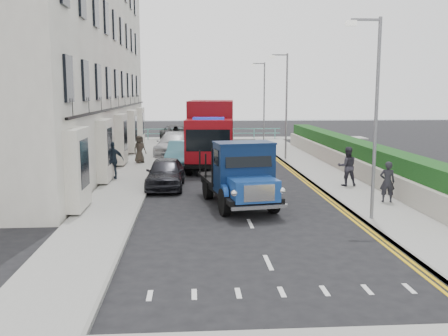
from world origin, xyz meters
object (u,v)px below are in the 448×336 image
(lamp_far, at_px, (263,98))
(pedestrian_east_near, at_px, (387,182))
(lamp_mid, at_px, (285,100))
(parked_car_front, at_px, (165,173))
(lamp_near, at_px, (373,108))
(red_lorry, at_px, (211,132))
(bedford_lorry, at_px, (242,179))

(lamp_far, relative_size, pedestrian_east_near, 4.21)
(lamp_mid, distance_m, parked_car_front, 12.31)
(lamp_mid, relative_size, pedestrian_east_near, 4.21)
(parked_car_front, bearing_deg, pedestrian_east_near, -23.24)
(lamp_mid, xyz_separation_m, lamp_far, (0.00, 10.00, 0.00))
(lamp_near, height_order, lamp_mid, same)
(lamp_far, distance_m, red_lorry, 13.66)
(bedford_lorry, distance_m, red_lorry, 11.24)
(bedford_lorry, bearing_deg, lamp_near, -37.78)
(lamp_far, distance_m, pedestrian_east_near, 23.74)
(red_lorry, bearing_deg, bedford_lorry, -81.42)
(lamp_far, bearing_deg, lamp_near, -90.00)
(lamp_mid, height_order, pedestrian_east_near, lamp_mid)
(lamp_mid, relative_size, parked_car_front, 1.65)
(lamp_mid, distance_m, pedestrian_east_near, 13.92)
(lamp_far, xyz_separation_m, parked_car_front, (-7.42, -19.26, -3.27))
(bedford_lorry, bearing_deg, parked_car_front, 115.49)
(lamp_near, relative_size, pedestrian_east_near, 4.21)
(lamp_mid, bearing_deg, pedestrian_east_near, -82.94)
(lamp_near, xyz_separation_m, bedford_lorry, (-4.22, 2.24, -2.80))
(bedford_lorry, relative_size, parked_car_front, 1.35)
(lamp_near, relative_size, lamp_far, 1.00)
(lamp_far, height_order, pedestrian_east_near, lamp_far)
(pedestrian_east_near, bearing_deg, parked_car_front, -13.14)
(lamp_far, relative_size, red_lorry, 0.90)
(lamp_near, relative_size, red_lorry, 0.90)
(bedford_lorry, distance_m, pedestrian_east_near, 5.90)
(lamp_near, xyz_separation_m, red_lorry, (-4.97, 13.41, -1.87))
(lamp_mid, height_order, lamp_far, same)
(lamp_near, relative_size, lamp_mid, 1.00)
(red_lorry, distance_m, parked_car_front, 7.24)
(parked_car_front, bearing_deg, lamp_near, -40.58)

